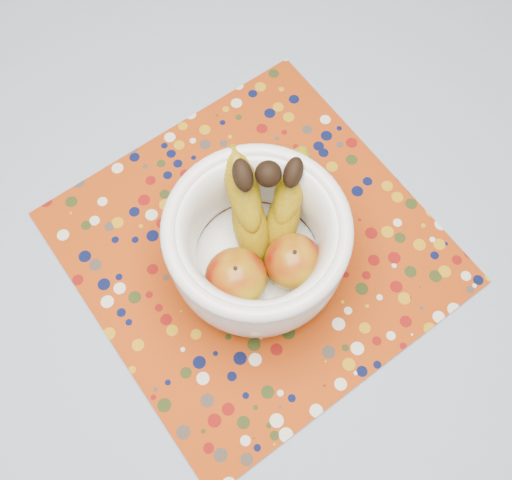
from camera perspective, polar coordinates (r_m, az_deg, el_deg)
table at (r=0.92m, az=-4.62°, el=-0.42°), size 1.20×1.20×0.75m
tablecloth at (r=0.85m, az=-5.03°, el=1.61°), size 1.32×1.32×0.01m
placemat at (r=0.82m, az=-0.15°, el=-0.69°), size 0.60×0.60×0.00m
fruit_bowl at (r=0.74m, az=0.57°, el=0.42°), size 0.24×0.24×0.17m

